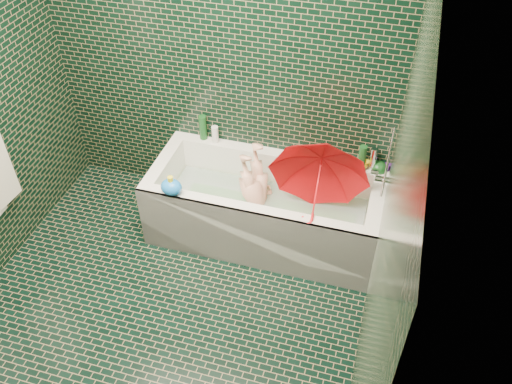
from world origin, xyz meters
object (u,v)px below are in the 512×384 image
(umbrella, at_px, (317,188))
(bath_toy, at_px, (171,187))
(child, at_px, (257,200))
(bathtub, at_px, (264,214))
(rubber_duck, at_px, (363,164))

(umbrella, height_order, bath_toy, umbrella)
(umbrella, relative_size, bath_toy, 4.31)
(child, distance_m, umbrella, 0.56)
(bathtub, bearing_deg, bath_toy, -150.93)
(rubber_duck, bearing_deg, umbrella, -114.61)
(rubber_duck, bearing_deg, bath_toy, -142.85)
(bathtub, relative_size, rubber_duck, 14.70)
(child, distance_m, bath_toy, 0.70)
(child, relative_size, rubber_duck, 7.66)
(child, xyz_separation_m, umbrella, (0.45, -0.10, 0.31))
(bathtub, bearing_deg, child, 153.87)
(rubber_duck, xyz_separation_m, bath_toy, (-1.23, -0.65, 0.02))
(child, relative_size, bath_toy, 5.66)
(rubber_duck, height_order, bath_toy, bath_toy)
(bathtub, distance_m, rubber_duck, 0.83)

